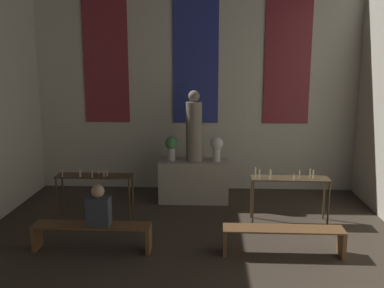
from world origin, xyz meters
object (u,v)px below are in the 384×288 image
at_px(statue, 194,129).
at_px(pew_back_right, 283,235).
at_px(flower_vase_left, 171,146).
at_px(pew_back_left, 92,231).
at_px(candle_rack_right, 290,184).
at_px(person_seated, 98,207).
at_px(flower_vase_right, 216,146).
at_px(altar, 194,181).
at_px(candle_rack_left, 95,182).

distance_m(statue, pew_back_right, 3.18).
relative_size(flower_vase_left, pew_back_left, 0.28).
xyz_separation_m(candle_rack_right, person_seated, (-3.20, -1.39, -0.01)).
height_order(statue, pew_back_left, statue).
bearing_deg(statue, flower_vase_right, 0.00).
relative_size(altar, person_seated, 2.22).
xyz_separation_m(candle_rack_right, pew_back_left, (-3.31, -1.39, -0.41)).
distance_m(altar, candle_rack_left, 2.16).
xyz_separation_m(flower_vase_left, person_seated, (-0.90, -2.51, -0.48)).
relative_size(statue, candle_rack_left, 1.04).
bearing_deg(altar, person_seated, -118.76).
distance_m(statue, flower_vase_right, 0.60).
xyz_separation_m(pew_back_left, pew_back_right, (2.99, 0.00, 0.00)).
xyz_separation_m(candle_rack_right, pew_back_right, (-0.32, -1.39, -0.41)).
bearing_deg(statue, flower_vase_left, 180.00).
distance_m(flower_vase_left, candle_rack_right, 2.59).
height_order(flower_vase_left, candle_rack_left, flower_vase_left).
bearing_deg(flower_vase_right, statue, 180.00).
height_order(candle_rack_left, person_seated, person_seated).
height_order(candle_rack_left, pew_back_right, candle_rack_left).
bearing_deg(candle_rack_right, pew_back_right, -102.98).
relative_size(statue, flower_vase_left, 2.89).
bearing_deg(pew_back_left, flower_vase_right, 51.87).
height_order(altar, flower_vase_left, flower_vase_left).
distance_m(candle_rack_right, person_seated, 3.48).
height_order(statue, pew_back_right, statue).
relative_size(statue, person_seated, 2.26).
height_order(flower_vase_right, pew_back_left, flower_vase_right).
xyz_separation_m(statue, flower_vase_left, (-0.47, 0.00, -0.37)).
bearing_deg(statue, person_seated, -118.76).
distance_m(flower_vase_right, pew_back_left, 3.31).
height_order(altar, pew_back_right, altar).
xyz_separation_m(candle_rack_left, pew_back_right, (3.32, -1.39, -0.41)).
bearing_deg(person_seated, flower_vase_right, 53.59).
bearing_deg(person_seated, pew_back_right, -0.00).
bearing_deg(pew_back_left, person_seated, 0.00).
relative_size(pew_back_left, person_seated, 2.83).
xyz_separation_m(flower_vase_left, candle_rack_left, (-1.35, -1.12, -0.47)).
relative_size(pew_back_right, person_seated, 2.83).
height_order(flower_vase_left, pew_back_right, flower_vase_left).
distance_m(candle_rack_left, pew_back_left, 1.49).
height_order(statue, candle_rack_left, statue).
relative_size(statue, flower_vase_right, 2.89).
xyz_separation_m(altar, flower_vase_right, (0.47, 0.00, 0.76)).
height_order(pew_back_left, person_seated, person_seated).
bearing_deg(flower_vase_left, pew_back_left, -112.17).
distance_m(candle_rack_right, pew_back_left, 3.62).
bearing_deg(flower_vase_right, pew_back_left, -128.13).
height_order(statue, flower_vase_left, statue).
xyz_separation_m(candle_rack_left, person_seated, (0.45, -1.39, -0.01)).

